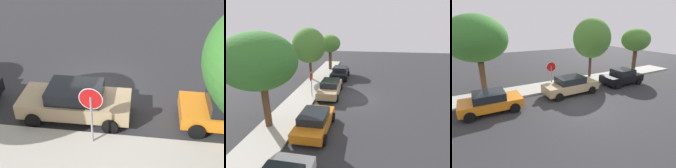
{
  "view_description": "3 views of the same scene",
  "coord_description": "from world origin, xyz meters",
  "views": [
    {
      "loc": [
        -2.02,
        11.64,
        7.61
      ],
      "look_at": [
        -0.72,
        1.27,
        0.79
      ],
      "focal_mm": 45.0,
      "sensor_mm": 36.0,
      "label": 1
    },
    {
      "loc": [
        -14.98,
        -0.41,
        6.53
      ],
      "look_at": [
        -0.08,
        1.79,
        1.37
      ],
      "focal_mm": 28.0,
      "sensor_mm": 36.0,
      "label": 2
    },
    {
      "loc": [
        -6.49,
        -8.92,
        5.33
      ],
      "look_at": [
        -0.72,
        1.36,
        1.43
      ],
      "focal_mm": 28.0,
      "sensor_mm": 36.0,
      "label": 3
    }
  ],
  "objects": [
    {
      "name": "ground_plane",
      "position": [
        0.0,
        0.0,
        0.0
      ],
      "size": [
        60.0,
        60.0,
        0.0
      ],
      "primitive_type": "plane",
      "color": "#2D2D30"
    },
    {
      "name": "sidewalk_curb",
      "position": [
        0.0,
        5.06,
        0.07
      ],
      "size": [
        32.0,
        2.59,
        0.14
      ],
      "primitive_type": "cube",
      "color": "#B2ADA3",
      "rests_on": "ground_plane"
    },
    {
      "name": "stop_sign",
      "position": [
        -0.37,
        4.21,
        1.73
      ],
      "size": [
        0.84,
        0.08,
        2.49
      ],
      "color": "gray",
      "rests_on": "ground_plane"
    },
    {
      "name": "parked_car_tan",
      "position": [
        0.62,
        2.65,
        0.75
      ],
      "size": [
        4.54,
        2.04,
        1.46
      ],
      "color": "tan",
      "rests_on": "ground_plane"
    }
  ]
}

